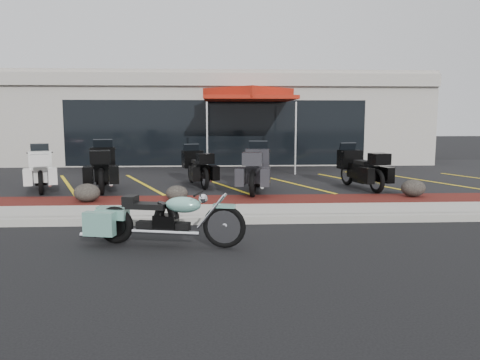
{
  "coord_description": "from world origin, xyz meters",
  "views": [
    {
      "loc": [
        -0.03,
        -8.27,
        2.1
      ],
      "look_at": [
        0.46,
        1.2,
        0.83
      ],
      "focal_mm": 35.0,
      "sensor_mm": 36.0,
      "label": 1
    }
  ],
  "objects": [
    {
      "name": "touring_grey",
      "position": [
        1.15,
        4.71,
        0.81
      ],
      "size": [
        1.24,
        2.38,
        1.32
      ],
      "primitive_type": null,
      "rotation": [
        0.0,
        0.0,
        1.4
      ],
      "color": "#2D2C31",
      "rests_on": "upper_lot"
    },
    {
      "name": "touring_black_mid",
      "position": [
        -0.77,
        5.79,
        0.74
      ],
      "size": [
        1.33,
        2.16,
        1.18
      ],
      "primitive_type": null,
      "rotation": [
        0.0,
        0.0,
        1.86
      ],
      "color": "black",
      "rests_on": "upper_lot"
    },
    {
      "name": "dealership_building",
      "position": [
        0.0,
        14.47,
        2.01
      ],
      "size": [
        18.0,
        8.16,
        4.0
      ],
      "color": "#9E988E",
      "rests_on": "ground"
    },
    {
      "name": "sidewalk",
      "position": [
        0.0,
        1.6,
        0.07
      ],
      "size": [
        24.0,
        1.2,
        0.15
      ],
      "primitive_type": "cube",
      "color": "gray",
      "rests_on": "ground"
    },
    {
      "name": "curb",
      "position": [
        0.0,
        0.9,
        0.07
      ],
      "size": [
        24.0,
        0.25,
        0.15
      ],
      "primitive_type": "cube",
      "color": "gray",
      "rests_on": "ground"
    },
    {
      "name": "upper_lot",
      "position": [
        0.0,
        8.2,
        0.07
      ],
      "size": [
        26.0,
        9.6,
        0.15
      ],
      "primitive_type": "cube",
      "color": "black",
      "rests_on": "ground"
    },
    {
      "name": "popup_canopy",
      "position": [
        1.19,
        9.22,
        2.9
      ],
      "size": [
        3.83,
        3.83,
        3.03
      ],
      "rotation": [
        0.0,
        0.0,
        0.2
      ],
      "color": "silver",
      "rests_on": "upper_lot"
    },
    {
      "name": "mulch_bed",
      "position": [
        0.0,
        2.8,
        0.08
      ],
      "size": [
        24.0,
        1.2,
        0.16
      ],
      "primitive_type": "cube",
      "color": "#370F0C",
      "rests_on": "ground"
    },
    {
      "name": "boulder_left",
      "position": [
        -3.03,
        2.61,
        0.37
      ],
      "size": [
        0.6,
        0.5,
        0.43
      ],
      "primitive_type": "ellipsoid",
      "color": "black",
      "rests_on": "mulch_bed"
    },
    {
      "name": "boulder_right",
      "position": [
        4.85,
        2.93,
        0.37
      ],
      "size": [
        0.6,
        0.5,
        0.42
      ],
      "primitive_type": "ellipsoid",
      "color": "black",
      "rests_on": "mulch_bed"
    },
    {
      "name": "traffic_cone",
      "position": [
        -0.4,
        7.23,
        0.36
      ],
      "size": [
        0.34,
        0.34,
        0.42
      ],
      "primitive_type": "cone",
      "rotation": [
        0.0,
        0.0,
        -0.16
      ],
      "color": "#FD3508",
      "rests_on": "upper_lot"
    },
    {
      "name": "ground",
      "position": [
        0.0,
        0.0,
        0.0
      ],
      "size": [
        90.0,
        90.0,
        0.0
      ],
      "primitive_type": "plane",
      "color": "black",
      "rests_on": "ground"
    },
    {
      "name": "touring_black_front",
      "position": [
        -3.25,
        5.25,
        0.83
      ],
      "size": [
        1.31,
        2.45,
        1.35
      ],
      "primitive_type": null,
      "rotation": [
        0.0,
        0.0,
        1.76
      ],
      "color": "black",
      "rests_on": "upper_lot"
    },
    {
      "name": "hero_cruiser",
      "position": [
        0.1,
        -0.92,
        0.47
      ],
      "size": [
        2.73,
        1.23,
        0.93
      ],
      "primitive_type": null,
      "rotation": [
        0.0,
        0.0,
        -0.22
      ],
      "color": "#6DAA9A",
      "rests_on": "ground"
    },
    {
      "name": "boulder_mid",
      "position": [
        -0.95,
        2.61,
        0.34
      ],
      "size": [
        0.52,
        0.43,
        0.37
      ],
      "primitive_type": "ellipsoid",
      "color": "black",
      "rests_on": "mulch_bed"
    },
    {
      "name": "touring_black_rear",
      "position": [
        3.78,
        5.03,
        0.77
      ],
      "size": [
        1.28,
        2.27,
        1.24
      ],
      "primitive_type": null,
      "rotation": [
        0.0,
        0.0,
        1.8
      ],
      "color": "black",
      "rests_on": "upper_lot"
    },
    {
      "name": "touring_white",
      "position": [
        -4.99,
        5.15,
        0.77
      ],
      "size": [
        1.47,
        2.27,
        1.23
      ],
      "primitive_type": null,
      "rotation": [
        0.0,
        0.0,
        1.91
      ],
      "color": "white",
      "rests_on": "upper_lot"
    }
  ]
}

